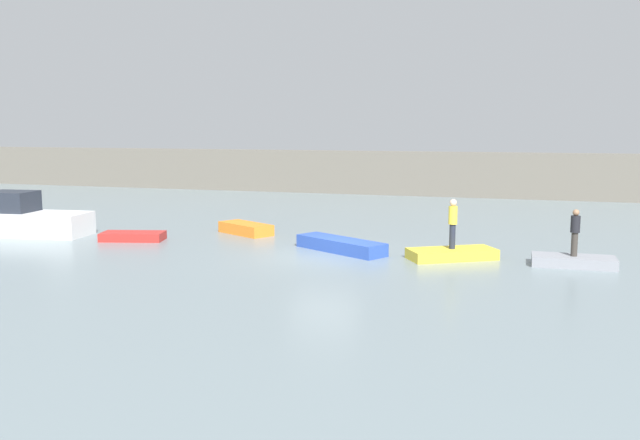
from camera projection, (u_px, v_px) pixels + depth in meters
ground_plane at (325, 257)px, 24.90m from camera, size 120.00×120.00×0.00m
embankment_wall at (419, 174)px, 46.70m from camera, size 80.00×1.20×3.06m
motorboat at (22, 219)px, 29.90m from camera, size 5.98×2.52×1.95m
rowboat_red at (133, 236)px, 28.49m from camera, size 2.82×1.80×0.36m
rowboat_orange at (246, 229)px, 30.18m from camera, size 2.89×2.31×0.49m
rowboat_blue at (341, 245)px, 25.98m from camera, size 3.99×2.95×0.49m
rowboat_yellow at (452, 254)px, 24.48m from camera, size 3.39×2.72×0.39m
rowboat_grey at (573, 261)px, 23.22m from camera, size 2.78×1.21×0.36m
person_yellow_shirt at (453, 221)px, 24.31m from camera, size 0.32×0.32×1.83m
person_dark_shirt at (575, 230)px, 23.07m from camera, size 0.32×0.32×1.64m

